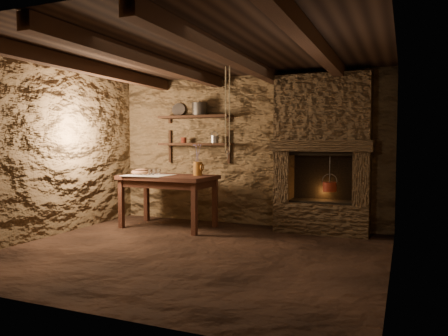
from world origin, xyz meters
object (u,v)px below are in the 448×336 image
at_px(work_table, 168,199).
at_px(iron_stockpot, 200,110).
at_px(red_pot, 330,186).
at_px(stoneware_jug, 198,162).
at_px(wooden_bowl, 141,172).

distance_m(work_table, iron_stockpot, 1.56).
bearing_deg(work_table, red_pot, 13.41).
xyz_separation_m(stoneware_jug, wooden_bowl, (-0.95, -0.13, -0.17)).
height_order(work_table, stoneware_jug, stoneware_jug).
xyz_separation_m(work_table, wooden_bowl, (-0.51, 0.02, 0.41)).
bearing_deg(iron_stockpot, stoneware_jug, -67.50).
distance_m(work_table, wooden_bowl, 0.65).
xyz_separation_m(wooden_bowl, red_pot, (2.90, 0.45, -0.16)).
distance_m(stoneware_jug, iron_stockpot, 0.97).
bearing_deg(work_table, wooden_bowl, -179.87).
xyz_separation_m(stoneware_jug, iron_stockpot, (-0.19, 0.45, 0.84)).
relative_size(iron_stockpot, red_pot, 0.47).
bearing_deg(iron_stockpot, wooden_bowl, -143.08).
distance_m(stoneware_jug, red_pot, 2.01).
distance_m(iron_stockpot, red_pot, 2.44).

